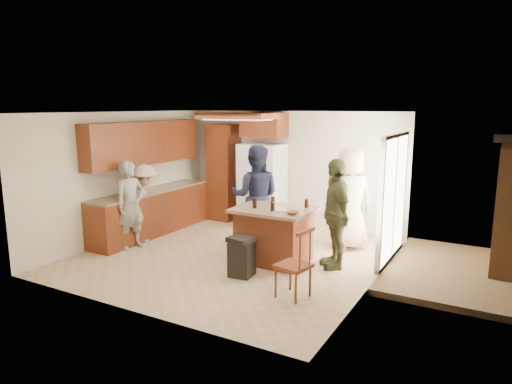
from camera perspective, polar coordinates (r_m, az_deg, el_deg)
The scene contains 12 objects.
person_front_left at distance 8.68m, azimuth -15.40°, elevation -1.60°, with size 0.59×0.43×1.63m, color gray.
person_behind_left at distance 8.50m, azimuth -0.06°, elevation -0.52°, with size 0.93×0.57×1.90m, color black.
person_behind_right at distance 8.51m, azimuth 11.66°, elevation -0.81°, with size 0.92×0.60×1.88m, color tan.
person_side_right at distance 7.47m, azimuth 9.88°, elevation -2.67°, with size 1.05×0.54×1.80m, color #424427.
person_counter at distance 9.08m, azimuth -13.73°, elevation -1.38°, with size 0.97×0.45×1.51m, color tan.
left_cabinetry at distance 9.55m, azimuth -13.20°, elevation 0.47°, with size 0.64×3.00×2.30m.
back_wall_units at distance 10.36m, azimuth -2.82°, elevation 3.90°, with size 1.80×0.60×2.45m.
refrigerator at distance 9.97m, azimuth 0.78°, elevation 0.86°, with size 0.90×0.76×1.80m.
kitchen_island at distance 7.73m, azimuth 2.24°, elevation -5.32°, with size 1.28×1.03×0.93m.
island_items at distance 7.44m, azimuth 3.58°, elevation -2.05°, with size 0.91×0.72×0.15m.
trash_bin at distance 7.14m, azimuth -1.79°, elevation -8.00°, with size 0.41×0.41×0.63m.
spindle_chair at distance 6.34m, azimuth 4.82°, elevation -9.21°, with size 0.49×0.49×0.99m.
Camera 1 is at (4.12, -6.53, 2.61)m, focal length 32.00 mm.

